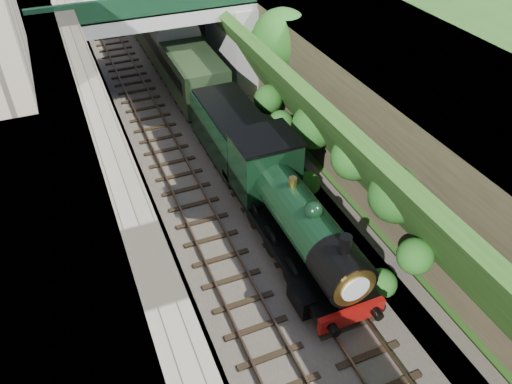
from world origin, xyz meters
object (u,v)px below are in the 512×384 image
road_bridge (174,29)px  tender (232,135)px  locomotive (293,214)px  tree (282,41)px

road_bridge → tender: size_ratio=2.67×
locomotive → tender: size_ratio=1.70×
tender → locomotive: bearing=-90.0°
tree → tender: (-4.71, -3.92, -3.03)m
tree → locomotive: size_ratio=0.65×
tree → road_bridge: bearing=130.6°
tree → tender: 6.84m
locomotive → tender: locomotive is taller
road_bridge → locomotive: road_bridge is taller
road_bridge → tender: bearing=-88.5°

